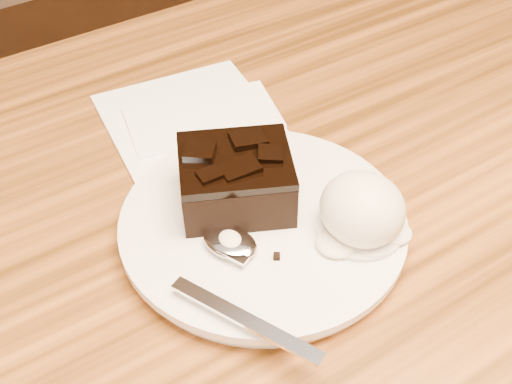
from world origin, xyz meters
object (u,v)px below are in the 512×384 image
napkin (189,118)px  plate (263,227)px  ice_cream_scoop (362,209)px  spoon (230,244)px  brownie (236,183)px

napkin → plate: bearing=-98.8°
plate → ice_cream_scoop: size_ratio=3.37×
spoon → napkin: spoon is taller
ice_cream_scoop → napkin: ice_cream_scoop is taller
plate → ice_cream_scoop: 0.08m
plate → brownie: 0.04m
ice_cream_scoop → napkin: 0.22m
spoon → napkin: size_ratio=1.14×
napkin → ice_cream_scoop: bearing=-82.0°
brownie → spoon: (-0.03, -0.04, -0.02)m
ice_cream_scoop → brownie: bearing=128.2°
brownie → spoon: 0.05m
spoon → napkin: bearing=46.6°
plate → brownie: brownie is taller
ice_cream_scoop → spoon: (-0.09, 0.04, -0.02)m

